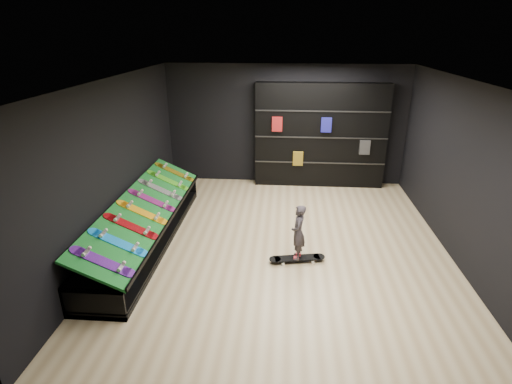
# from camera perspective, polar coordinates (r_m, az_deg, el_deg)

# --- Properties ---
(floor) EXTENTS (6.00, 7.00, 0.01)m
(floor) POSITION_cam_1_polar(r_m,az_deg,el_deg) (7.51, 3.72, -7.77)
(floor) COLOR #C7B286
(floor) RESTS_ON ground
(ceiling) EXTENTS (6.00, 7.00, 0.01)m
(ceiling) POSITION_cam_1_polar(r_m,az_deg,el_deg) (6.56, 4.39, 15.59)
(ceiling) COLOR white
(ceiling) RESTS_ON ground
(wall_back) EXTENTS (6.00, 0.02, 3.00)m
(wall_back) POSITION_cam_1_polar(r_m,az_deg,el_deg) (10.26, 4.25, 9.48)
(wall_back) COLOR black
(wall_back) RESTS_ON ground
(wall_front) EXTENTS (6.00, 0.02, 3.00)m
(wall_front) POSITION_cam_1_polar(r_m,az_deg,el_deg) (3.76, 3.39, -14.53)
(wall_front) COLOR black
(wall_front) RESTS_ON ground
(wall_left) EXTENTS (0.02, 7.00, 3.00)m
(wall_left) POSITION_cam_1_polar(r_m,az_deg,el_deg) (7.52, -19.51, 3.51)
(wall_left) COLOR black
(wall_left) RESTS_ON ground
(wall_right) EXTENTS (0.02, 7.00, 3.00)m
(wall_right) POSITION_cam_1_polar(r_m,az_deg,el_deg) (7.51, 27.58, 2.19)
(wall_right) COLOR black
(wall_right) RESTS_ON ground
(display_rack) EXTENTS (0.90, 4.50, 0.50)m
(display_rack) POSITION_cam_1_polar(r_m,az_deg,el_deg) (7.83, -15.32, -5.21)
(display_rack) COLOR black
(display_rack) RESTS_ON ground
(turf_ramp) EXTENTS (0.92, 4.50, 0.46)m
(turf_ramp) POSITION_cam_1_polar(r_m,az_deg,el_deg) (7.61, -15.31, -2.14)
(turf_ramp) COLOR #0E5C1C
(turf_ramp) RESTS_ON display_rack
(back_shelving) EXTENTS (3.23, 0.38, 2.58)m
(back_shelving) POSITION_cam_1_polar(r_m,az_deg,el_deg) (10.17, 9.17, 7.94)
(back_shelving) COLOR black
(back_shelving) RESTS_ON ground
(floor_skateboard) EXTENTS (1.00, 0.40, 0.09)m
(floor_skateboard) POSITION_cam_1_polar(r_m,az_deg,el_deg) (7.05, 5.89, -9.54)
(floor_skateboard) COLOR black
(floor_skateboard) RESTS_ON ground
(child) EXTENTS (0.18, 0.23, 0.59)m
(child) POSITION_cam_1_polar(r_m,az_deg,el_deg) (6.89, 6.00, -7.18)
(child) COLOR black
(child) RESTS_ON floor_skateboard
(display_board_0) EXTENTS (0.93, 0.22, 0.50)m
(display_board_0) POSITION_cam_1_polar(r_m,az_deg,el_deg) (6.05, -21.02, -9.27)
(display_board_0) COLOR purple
(display_board_0) RESTS_ON turf_ramp
(display_board_1) EXTENTS (0.93, 0.22, 0.50)m
(display_board_1) POSITION_cam_1_polar(r_m,az_deg,el_deg) (6.47, -19.08, -6.84)
(display_board_1) COLOR blue
(display_board_1) RESTS_ON turf_ramp
(display_board_2) EXTENTS (0.93, 0.22, 0.50)m
(display_board_2) POSITION_cam_1_polar(r_m,az_deg,el_deg) (6.91, -17.39, -4.70)
(display_board_2) COLOR red
(display_board_2) RESTS_ON turf_ramp
(display_board_3) EXTENTS (0.93, 0.22, 0.50)m
(display_board_3) POSITION_cam_1_polar(r_m,az_deg,el_deg) (7.37, -15.91, -2.82)
(display_board_3) COLOR orange
(display_board_3) RESTS_ON turf_ramp
(display_board_4) EXTENTS (0.93, 0.22, 0.50)m
(display_board_4) POSITION_cam_1_polar(r_m,az_deg,el_deg) (7.83, -14.61, -1.16)
(display_board_4) COLOR #2626BF
(display_board_4) RESTS_ON turf_ramp
(display_board_5) EXTENTS (0.93, 0.22, 0.50)m
(display_board_5) POSITION_cam_1_polar(r_m,az_deg,el_deg) (8.31, -13.46, 0.32)
(display_board_5) COLOR black
(display_board_5) RESTS_ON turf_ramp
(display_board_6) EXTENTS (0.93, 0.22, 0.50)m
(display_board_6) POSITION_cam_1_polar(r_m,az_deg,el_deg) (8.79, -12.44, 1.63)
(display_board_6) COLOR green
(display_board_6) RESTS_ON turf_ramp
(display_board_7) EXTENTS (0.93, 0.22, 0.50)m
(display_board_7) POSITION_cam_1_polar(r_m,az_deg,el_deg) (9.28, -11.52, 2.81)
(display_board_7) COLOR yellow
(display_board_7) RESTS_ON turf_ramp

